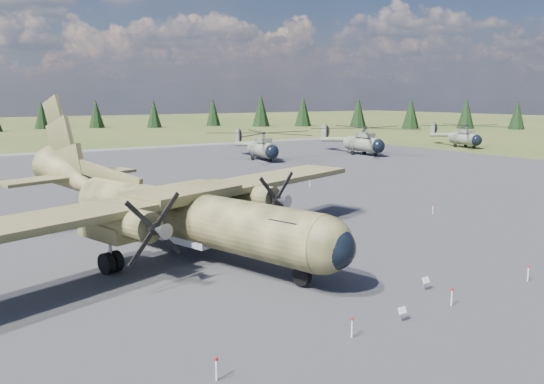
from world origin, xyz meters
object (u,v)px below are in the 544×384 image
helicopter_near (262,140)px  helicopter_far (465,131)px  transport_plane (171,205)px  helicopter_mid (363,135)px

helicopter_near → helicopter_far: size_ratio=0.98×
helicopter_near → helicopter_far: helicopter_near is taller
transport_plane → helicopter_far: 80.39m
helicopter_mid → helicopter_far: (25.05, -0.51, -0.23)m
transport_plane → helicopter_far: size_ratio=1.44×
helicopter_near → helicopter_far: bearing=3.1°
helicopter_near → helicopter_far: (42.95, -2.95, -0.01)m
transport_plane → helicopter_far: bearing=7.4°
transport_plane → helicopter_near: 47.73m
transport_plane → helicopter_near: transport_plane is taller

